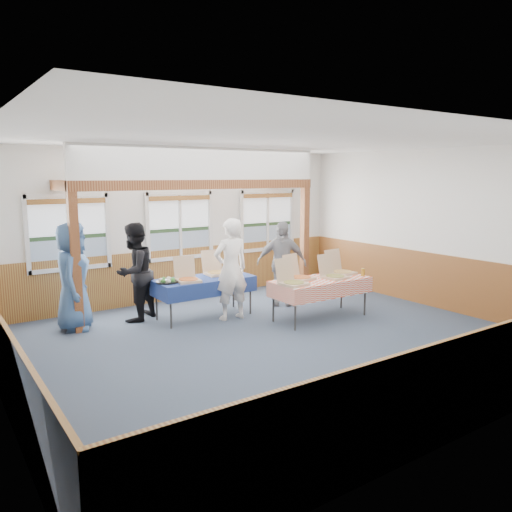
# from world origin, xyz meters

# --- Properties ---
(floor) EXTENTS (8.00, 8.00, 0.00)m
(floor) POSITION_xyz_m (0.00, 0.00, 0.00)
(floor) COLOR #2C3C48
(floor) RESTS_ON ground
(ceiling) EXTENTS (8.00, 8.00, 0.00)m
(ceiling) POSITION_xyz_m (0.00, 0.00, 3.20)
(ceiling) COLOR white
(ceiling) RESTS_ON wall_back
(wall_back) EXTENTS (8.00, 0.00, 8.00)m
(wall_back) POSITION_xyz_m (0.00, 3.50, 1.60)
(wall_back) COLOR silver
(wall_back) RESTS_ON floor
(wall_front) EXTENTS (8.00, 0.00, 8.00)m
(wall_front) POSITION_xyz_m (0.00, -3.50, 1.60)
(wall_front) COLOR silver
(wall_front) RESTS_ON floor
(wall_right) EXTENTS (0.00, 8.00, 8.00)m
(wall_right) POSITION_xyz_m (4.00, 0.00, 1.60)
(wall_right) COLOR silver
(wall_right) RESTS_ON floor
(wainscot_back) EXTENTS (7.98, 0.05, 1.10)m
(wainscot_back) POSITION_xyz_m (0.00, 3.48, 0.55)
(wainscot_back) COLOR brown
(wainscot_back) RESTS_ON floor
(wainscot_front) EXTENTS (7.98, 0.05, 1.10)m
(wainscot_front) POSITION_xyz_m (0.00, -3.48, 0.55)
(wainscot_front) COLOR brown
(wainscot_front) RESTS_ON floor
(wainscot_left) EXTENTS (0.05, 6.98, 1.10)m
(wainscot_left) POSITION_xyz_m (-3.98, 0.00, 0.55)
(wainscot_left) COLOR brown
(wainscot_left) RESTS_ON floor
(wainscot_right) EXTENTS (0.05, 6.98, 1.10)m
(wainscot_right) POSITION_xyz_m (3.98, 0.00, 0.55)
(wainscot_right) COLOR brown
(wainscot_right) RESTS_ON floor
(window_left) EXTENTS (1.56, 0.10, 1.46)m
(window_left) POSITION_xyz_m (-2.30, 3.46, 1.68)
(window_left) COLOR silver
(window_left) RESTS_ON wall_back
(window_mid) EXTENTS (1.56, 0.10, 1.46)m
(window_mid) POSITION_xyz_m (0.00, 3.46, 1.68)
(window_mid) COLOR silver
(window_mid) RESTS_ON wall_back
(window_right) EXTENTS (1.56, 0.10, 1.46)m
(window_right) POSITION_xyz_m (2.30, 3.46, 1.68)
(window_right) COLOR silver
(window_right) RESTS_ON wall_back
(post_left) EXTENTS (0.15, 0.15, 2.40)m
(post_left) POSITION_xyz_m (-2.50, 2.30, 1.20)
(post_left) COLOR #572813
(post_left) RESTS_ON floor
(post_right) EXTENTS (0.15, 0.15, 2.40)m
(post_right) POSITION_xyz_m (2.50, 2.30, 1.20)
(post_right) COLOR #572813
(post_right) RESTS_ON floor
(cross_beam) EXTENTS (5.15, 0.18, 0.18)m
(cross_beam) POSITION_xyz_m (0.00, 2.30, 2.49)
(cross_beam) COLOR #572813
(cross_beam) RESTS_ON post_left
(table_left) EXTENTS (1.89, 0.92, 0.76)m
(table_left) POSITION_xyz_m (-0.27, 1.89, 0.70)
(table_left) COLOR #2E2E2E
(table_left) RESTS_ON floor
(table_right) EXTENTS (2.01, 1.19, 0.76)m
(table_right) POSITION_xyz_m (1.48, 0.59, 0.70)
(table_right) COLOR #2E2E2E
(table_right) RESTS_ON floor
(pizza_box_a) EXTENTS (0.47, 0.54, 0.44)m
(pizza_box_a) POSITION_xyz_m (-0.67, 1.79, 0.82)
(pizza_box_a) COLOR tan
(pizza_box_a) RESTS_ON table_left
(pizza_box_b) EXTENTS (0.45, 0.53, 0.45)m
(pizza_box_b) POSITION_xyz_m (0.08, 2.06, 0.83)
(pizza_box_b) COLOR tan
(pizza_box_b) RESTS_ON table_left
(pizza_box_c) EXTENTS (0.45, 0.54, 0.45)m
(pizza_box_c) POSITION_xyz_m (0.72, 0.49, 0.82)
(pizza_box_c) COLOR tan
(pizza_box_c) RESTS_ON table_right
(pizza_box_d) EXTENTS (0.50, 0.57, 0.45)m
(pizza_box_d) POSITION_xyz_m (1.12, 0.78, 0.82)
(pizza_box_d) COLOR tan
(pizza_box_d) RESTS_ON table_right
(pizza_box_e) EXTENTS (0.45, 0.53, 0.43)m
(pizza_box_e) POSITION_xyz_m (1.72, 0.51, 0.82)
(pizza_box_e) COLOR tan
(pizza_box_e) RESTS_ON table_right
(pizza_box_f) EXTENTS (0.46, 0.54, 0.46)m
(pizza_box_f) POSITION_xyz_m (2.12, 0.73, 0.83)
(pizza_box_f) COLOR tan
(pizza_box_f) RESTS_ON table_right
(veggie_tray) EXTENTS (0.40, 0.40, 0.09)m
(veggie_tray) POSITION_xyz_m (-1.02, 1.89, 0.79)
(veggie_tray) COLOR black
(veggie_tray) RESTS_ON table_left
(drink_glass) EXTENTS (0.07, 0.07, 0.15)m
(drink_glass) POSITION_xyz_m (2.33, 0.34, 0.83)
(drink_glass) COLOR #A8721C
(drink_glass) RESTS_ON table_right
(woman_white) EXTENTS (0.71, 0.48, 1.89)m
(woman_white) POSITION_xyz_m (0.08, 1.50, 0.95)
(woman_white) COLOR white
(woman_white) RESTS_ON floor
(woman_black) EXTENTS (1.12, 1.06, 1.82)m
(woman_black) POSITION_xyz_m (-1.43, 2.44, 0.91)
(woman_black) COLOR black
(woman_black) RESTS_ON floor
(man_blue) EXTENTS (0.91, 1.08, 1.88)m
(man_blue) POSITION_xyz_m (-2.51, 2.49, 0.94)
(man_blue) COLOR #345482
(man_blue) RESTS_ON floor
(person_grey) EXTENTS (1.08, 0.95, 1.74)m
(person_grey) POSITION_xyz_m (1.50, 1.83, 0.87)
(person_grey) COLOR gray
(person_grey) RESTS_ON floor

